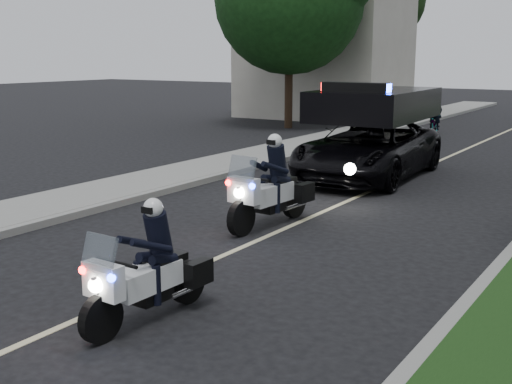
# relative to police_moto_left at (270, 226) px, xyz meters

# --- Properties ---
(ground) EXTENTS (120.00, 120.00, 0.00)m
(ground) POSITION_rel_police_moto_left_xyz_m (0.36, -4.74, 0.00)
(ground) COLOR black
(ground) RESTS_ON ground
(curb_left) EXTENTS (0.20, 60.00, 0.15)m
(curb_left) POSITION_rel_police_moto_left_xyz_m (-3.74, 5.26, 0.07)
(curb_left) COLOR gray
(curb_left) RESTS_ON ground
(sidewalk_left) EXTENTS (2.00, 60.00, 0.16)m
(sidewalk_left) POSITION_rel_police_moto_left_xyz_m (-4.84, 5.26, 0.08)
(sidewalk_left) COLOR gray
(sidewalk_left) RESTS_ON ground
(building_far) EXTENTS (8.00, 6.00, 7.00)m
(building_far) POSITION_rel_police_moto_left_xyz_m (-9.64, 21.26, 3.50)
(building_far) COLOR #A8A396
(building_far) RESTS_ON ground
(lane_marking) EXTENTS (0.12, 50.00, 0.01)m
(lane_marking) POSITION_rel_police_moto_left_xyz_m (0.36, 5.26, 0.00)
(lane_marking) COLOR #BFB78C
(lane_marking) RESTS_ON ground
(police_moto_left) EXTENTS (0.91, 2.19, 1.82)m
(police_moto_left) POSITION_rel_police_moto_left_xyz_m (0.00, 0.00, 0.00)
(police_moto_left) COLOR silver
(police_moto_left) RESTS_ON ground
(police_moto_right) EXTENTS (0.73, 1.88, 1.58)m
(police_moto_right) POSITION_rel_police_moto_left_xyz_m (1.15, -4.81, 0.00)
(police_moto_right) COLOR white
(police_moto_right) RESTS_ON ground
(police_suv) EXTENTS (2.92, 5.89, 2.81)m
(police_suv) POSITION_rel_police_moto_left_xyz_m (-0.42, 5.83, 0.00)
(police_suv) COLOR black
(police_suv) RESTS_ON ground
(bicycle) EXTENTS (0.80, 1.75, 0.88)m
(bicycle) POSITION_rel_police_moto_left_xyz_m (-2.02, 16.65, 0.00)
(bicycle) COLOR black
(bicycle) RESTS_ON ground
(cyclist) EXTENTS (0.63, 0.46, 1.65)m
(cyclist) POSITION_rel_police_moto_left_xyz_m (-2.02, 16.65, 0.00)
(cyclist) COLOR black
(cyclist) RESTS_ON ground
(tree_left_near) EXTENTS (8.44, 8.44, 11.17)m
(tree_left_near) POSITION_rel_police_moto_left_xyz_m (-8.43, 15.37, 0.00)
(tree_left_near) COLOR #143C14
(tree_left_near) RESTS_ON ground
(tree_left_far) EXTENTS (7.87, 7.87, 10.24)m
(tree_left_far) POSITION_rel_police_moto_left_xyz_m (-9.42, 25.61, 0.00)
(tree_left_far) COLOR #163210
(tree_left_far) RESTS_ON ground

